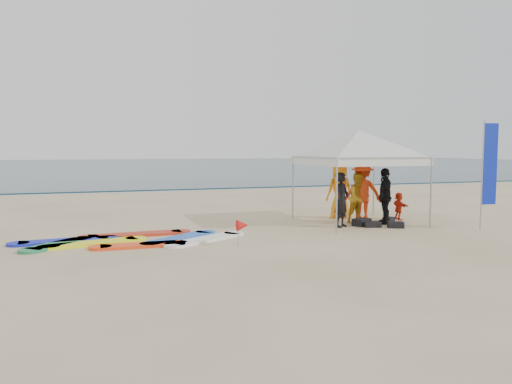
{
  "coord_description": "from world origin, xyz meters",
  "views": [
    {
      "loc": [
        -3.67,
        -9.96,
        2.35
      ],
      "look_at": [
        0.57,
        2.6,
        1.2
      ],
      "focal_mm": 35.0,
      "sensor_mm": 36.0,
      "label": 1
    }
  ],
  "objects_px": {
    "person_seated": "(399,206)",
    "marker_pennant": "(243,225)",
    "person_orange_a": "(362,192)",
    "person_black_b": "(385,196)",
    "person_orange_b": "(340,190)",
    "feather_flag": "(489,165)",
    "canopy_tent": "(359,131)",
    "person_yellow": "(359,198)",
    "surfboard_spread": "(128,240)",
    "person_black_a": "(342,200)"
  },
  "relations": [
    {
      "from": "person_seated",
      "to": "marker_pennant",
      "type": "distance_m",
      "value": 6.73
    },
    {
      "from": "person_orange_a",
      "to": "person_black_b",
      "type": "relative_size",
      "value": 1.1
    },
    {
      "from": "person_orange_a",
      "to": "person_orange_b",
      "type": "xyz_separation_m",
      "value": [
        -0.24,
        1.06,
        -0.02
      ]
    },
    {
      "from": "person_orange_b",
      "to": "feather_flag",
      "type": "bearing_deg",
      "value": 129.37
    },
    {
      "from": "person_seated",
      "to": "canopy_tent",
      "type": "distance_m",
      "value": 2.96
    },
    {
      "from": "person_yellow",
      "to": "surfboard_spread",
      "type": "distance_m",
      "value": 7.28
    },
    {
      "from": "person_black_b",
      "to": "feather_flag",
      "type": "distance_m",
      "value": 3.09
    },
    {
      "from": "person_yellow",
      "to": "marker_pennant",
      "type": "relative_size",
      "value": 2.49
    },
    {
      "from": "person_black_b",
      "to": "person_orange_b",
      "type": "xyz_separation_m",
      "value": [
        -0.68,
        1.68,
        0.07
      ]
    },
    {
      "from": "person_black_b",
      "to": "feather_flag",
      "type": "bearing_deg",
      "value": 99.98
    },
    {
      "from": "canopy_tent",
      "to": "person_black_b",
      "type": "bearing_deg",
      "value": -39.34
    },
    {
      "from": "person_black_a",
      "to": "person_orange_a",
      "type": "height_order",
      "value": "person_orange_a"
    },
    {
      "from": "person_black_a",
      "to": "person_black_b",
      "type": "distance_m",
      "value": 1.58
    },
    {
      "from": "person_yellow",
      "to": "surfboard_spread",
      "type": "xyz_separation_m",
      "value": [
        -7.18,
        -0.96,
        -0.76
      ]
    },
    {
      "from": "person_seated",
      "to": "feather_flag",
      "type": "height_order",
      "value": "feather_flag"
    },
    {
      "from": "person_yellow",
      "to": "surfboard_spread",
      "type": "height_order",
      "value": "person_yellow"
    },
    {
      "from": "canopy_tent",
      "to": "marker_pennant",
      "type": "distance_m",
      "value": 5.72
    },
    {
      "from": "canopy_tent",
      "to": "feather_flag",
      "type": "height_order",
      "value": "canopy_tent"
    },
    {
      "from": "person_yellow",
      "to": "person_black_a",
      "type": "bearing_deg",
      "value": -152.85
    },
    {
      "from": "person_orange_a",
      "to": "person_orange_b",
      "type": "height_order",
      "value": "person_orange_a"
    },
    {
      "from": "person_orange_a",
      "to": "feather_flag",
      "type": "distance_m",
      "value": 3.77
    },
    {
      "from": "person_black_a",
      "to": "marker_pennant",
      "type": "xyz_separation_m",
      "value": [
        -3.66,
        -1.78,
        -0.33
      ]
    },
    {
      "from": "feather_flag",
      "to": "surfboard_spread",
      "type": "bearing_deg",
      "value": 172.66
    },
    {
      "from": "person_orange_a",
      "to": "canopy_tent",
      "type": "xyz_separation_m",
      "value": [
        -0.22,
        -0.09,
        1.94
      ]
    },
    {
      "from": "person_seated",
      "to": "feather_flag",
      "type": "xyz_separation_m",
      "value": [
        1.32,
        -2.47,
        1.41
      ]
    },
    {
      "from": "person_yellow",
      "to": "feather_flag",
      "type": "xyz_separation_m",
      "value": [
        2.96,
        -2.26,
        1.07
      ]
    },
    {
      "from": "feather_flag",
      "to": "marker_pennant",
      "type": "bearing_deg",
      "value": -179.24
    },
    {
      "from": "person_black_b",
      "to": "feather_flag",
      "type": "xyz_separation_m",
      "value": [
        2.31,
        -1.79,
        0.99
      ]
    },
    {
      "from": "person_orange_b",
      "to": "canopy_tent",
      "type": "height_order",
      "value": "canopy_tent"
    },
    {
      "from": "person_yellow",
      "to": "person_seated",
      "type": "relative_size",
      "value": 1.74
    },
    {
      "from": "person_orange_a",
      "to": "person_orange_b",
      "type": "distance_m",
      "value": 1.08
    },
    {
      "from": "marker_pennant",
      "to": "surfboard_spread",
      "type": "distance_m",
      "value": 2.99
    },
    {
      "from": "person_seated",
      "to": "marker_pennant",
      "type": "height_order",
      "value": "person_seated"
    },
    {
      "from": "surfboard_spread",
      "to": "person_black_b",
      "type": "bearing_deg",
      "value": 3.55
    },
    {
      "from": "person_yellow",
      "to": "feather_flag",
      "type": "height_order",
      "value": "feather_flag"
    },
    {
      "from": "person_orange_a",
      "to": "marker_pennant",
      "type": "xyz_separation_m",
      "value": [
        -4.79,
        -2.52,
        -0.47
      ]
    },
    {
      "from": "person_black_a",
      "to": "canopy_tent",
      "type": "xyz_separation_m",
      "value": [
        0.91,
        0.66,
        2.09
      ]
    },
    {
      "from": "canopy_tent",
      "to": "person_seated",
      "type": "bearing_deg",
      "value": 4.89
    },
    {
      "from": "person_yellow",
      "to": "feather_flag",
      "type": "distance_m",
      "value": 3.88
    },
    {
      "from": "person_seated",
      "to": "person_yellow",
      "type": "bearing_deg",
      "value": 103.01
    },
    {
      "from": "canopy_tent",
      "to": "feather_flag",
      "type": "bearing_deg",
      "value": -38.17
    },
    {
      "from": "person_black_a",
      "to": "marker_pennant",
      "type": "relative_size",
      "value": 2.58
    },
    {
      "from": "person_yellow",
      "to": "person_black_b",
      "type": "xyz_separation_m",
      "value": [
        0.65,
        -0.47,
        0.08
      ]
    },
    {
      "from": "person_black_a",
      "to": "person_seated",
      "type": "bearing_deg",
      "value": -19.32
    },
    {
      "from": "canopy_tent",
      "to": "marker_pennant",
      "type": "xyz_separation_m",
      "value": [
        -4.57,
        -2.43,
        -2.42
      ]
    },
    {
      "from": "person_yellow",
      "to": "feather_flag",
      "type": "relative_size",
      "value": 0.5
    },
    {
      "from": "person_black_a",
      "to": "person_seated",
      "type": "relative_size",
      "value": 1.8
    },
    {
      "from": "person_black_a",
      "to": "feather_flag",
      "type": "bearing_deg",
      "value": -60.01
    },
    {
      "from": "feather_flag",
      "to": "canopy_tent",
      "type": "bearing_deg",
      "value": 141.83
    },
    {
      "from": "person_black_a",
      "to": "canopy_tent",
      "type": "bearing_deg",
      "value": -0.87
    }
  ]
}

